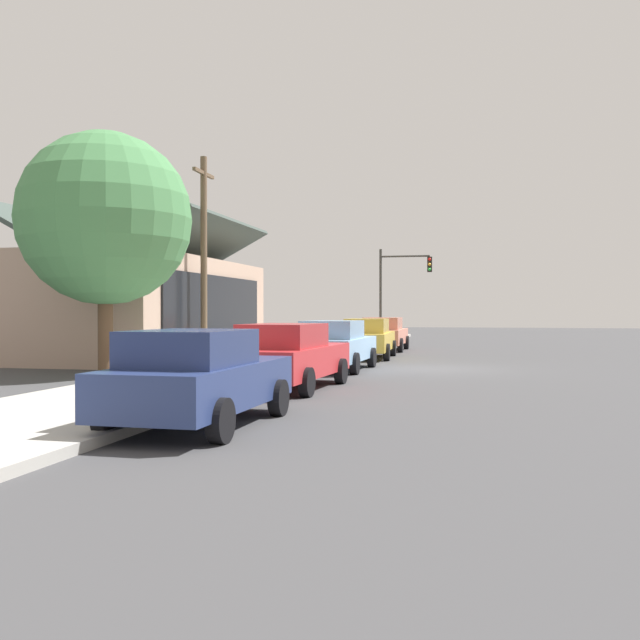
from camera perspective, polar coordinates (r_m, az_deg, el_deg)
name	(u,v)px	position (r m, az deg, el deg)	size (l,w,h in m)	color
ground_plane	(430,368)	(23.75, 8.77, -3.86)	(120.00, 120.00, 0.00)	#424244
sidewalk_curb	(267,363)	(24.77, -4.29, -3.48)	(60.00, 4.20, 0.16)	#B2AFA8
car_navy	(199,377)	(11.78, -9.68, -4.53)	(4.51, 2.07, 1.59)	navy
car_cherry	(288,356)	(17.21, -2.54, -2.86)	(4.95, 2.21, 1.59)	red
car_skyblue	(335,345)	(22.66, 1.21, -2.00)	(4.69, 2.14, 1.59)	#8CB7E0
car_mustard	(368,338)	(28.54, 3.87, -1.44)	(4.93, 2.10, 1.59)	gold
car_coral	(384,334)	(34.10, 5.12, -1.09)	(4.71, 2.11, 1.59)	#EA8C75
storefront_building	(143,305)	(30.29, -13.98, 1.16)	(13.32, 6.76, 5.84)	tan
shade_tree	(105,219)	(22.10, -16.82, 7.73)	(5.10, 5.10, 7.16)	brown
traffic_light_main	(400,281)	(38.08, 6.45, 3.12)	(0.37, 2.79, 5.20)	#383833
utility_pole_wooden	(204,255)	(26.33, -9.28, 5.15)	(1.80, 0.24, 7.50)	brown
fire_hydrant_red	(299,353)	(23.41, -1.72, -2.69)	(0.22, 0.22, 0.71)	red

